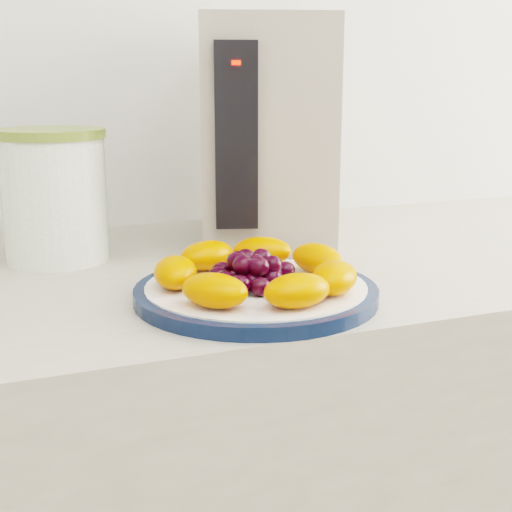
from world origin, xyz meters
name	(u,v)px	position (x,y,z in m)	size (l,w,h in m)	color
plate_rim	(256,293)	(0.00, 1.03, 0.91)	(0.27, 0.27, 0.01)	#0A1938
plate_face	(256,292)	(0.00, 1.03, 0.91)	(0.25, 0.25, 0.02)	white
canister	(55,200)	(-0.19, 1.30, 0.98)	(0.14, 0.14, 0.16)	#477026
canister_lid	(50,133)	(-0.19, 1.30, 1.07)	(0.14, 0.14, 0.01)	olive
appliance_body	(263,132)	(0.12, 1.32, 1.06)	(0.18, 0.26, 0.32)	#A59C8C
appliance_panel	(236,137)	(0.03, 1.20, 1.07)	(0.06, 0.02, 0.24)	black
appliance_led	(236,63)	(0.03, 1.19, 1.16)	(0.01, 0.01, 0.01)	#FF0C05
fruit_plate	(257,271)	(0.00, 1.03, 0.93)	(0.23, 0.23, 0.04)	#F95A00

